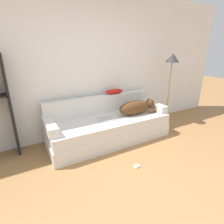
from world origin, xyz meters
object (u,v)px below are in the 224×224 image
Objects in this scene: laptop at (106,119)px; power_adapter at (137,166)px; couch at (110,129)px; floor_lamp at (172,66)px; dog at (136,107)px; throw_pillow at (114,91)px.

power_adapter is (0.04, -0.91, -0.44)m from laptop.
couch is 0.26m from laptop.
dog is at bearing -170.89° from floor_lamp.
throw_pillow is 1.59m from power_adapter.
floor_lamp is (1.02, 0.16, 0.73)m from dog.
throw_pillow is (-0.27, 0.42, 0.26)m from dog.
laptop reaches higher than couch.
couch is 0.97m from power_adapter.
floor_lamp is at bearing -11.07° from throw_pillow.
couch is at bearing 174.50° from dog.
power_adapter is at bearing -125.02° from dog.
throw_pillow reaches higher than couch.
couch reaches higher than power_adapter.
floor_lamp is 2.35m from power_adapter.
dog reaches higher than couch.
floor_lamp is (1.69, 0.14, 0.86)m from laptop.
floor_lamp reaches higher than throw_pillow.
power_adapter is at bearing -93.07° from couch.
laptop is at bearing -135.28° from throw_pillow.
power_adapter is (-0.62, -0.89, -0.57)m from dog.
floor_lamp is at bearing 32.63° from power_adapter.
throw_pillow is at bearing 62.11° from laptop.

